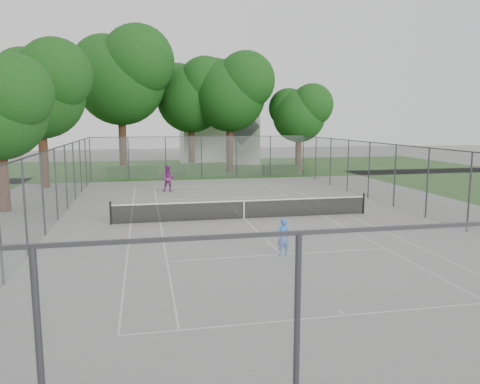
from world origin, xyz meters
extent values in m
plane|color=slate|center=(0.00, 0.00, 0.00)|extent=(120.00, 120.00, 0.00)
cube|color=#214D16|center=(0.00, 26.00, 0.00)|extent=(60.00, 20.00, 0.00)
cube|color=silver|center=(0.00, -11.88, 0.01)|extent=(10.97, 0.06, 0.01)
cube|color=silver|center=(0.00, 11.88, 0.01)|extent=(10.97, 0.06, 0.01)
cube|color=silver|center=(-5.49, 0.00, 0.01)|extent=(0.06, 23.77, 0.01)
cube|color=silver|center=(5.49, 0.00, 0.01)|extent=(0.06, 23.77, 0.01)
cube|color=silver|center=(-4.12, 0.00, 0.01)|extent=(0.06, 23.77, 0.01)
cube|color=silver|center=(4.12, 0.00, 0.01)|extent=(0.06, 23.77, 0.01)
cube|color=silver|center=(0.00, -6.40, 0.01)|extent=(8.23, 0.06, 0.01)
cube|color=silver|center=(0.00, 6.40, 0.01)|extent=(8.23, 0.06, 0.01)
cube|color=silver|center=(0.00, 0.00, 0.01)|extent=(0.06, 12.80, 0.01)
cube|color=silver|center=(0.00, -11.73, 0.01)|extent=(0.06, 0.30, 0.01)
cube|color=silver|center=(0.00, 11.73, 0.01)|extent=(0.06, 0.30, 0.01)
cylinder|color=black|center=(-6.39, 0.00, 0.55)|extent=(0.10, 0.10, 1.10)
cylinder|color=black|center=(6.39, 0.00, 0.55)|extent=(0.10, 0.10, 1.10)
cube|color=black|center=(0.00, 0.00, 0.45)|extent=(12.67, 0.01, 0.86)
cube|color=white|center=(0.00, 0.00, 0.91)|extent=(12.77, 0.03, 0.06)
cube|color=white|center=(0.00, 0.00, 0.44)|extent=(0.05, 0.02, 0.88)
cylinder|color=#38383D|center=(-9.00, 17.00, 1.75)|extent=(0.08, 0.08, 3.50)
cylinder|color=#38383D|center=(9.00, 17.00, 1.75)|extent=(0.08, 0.08, 3.50)
cube|color=slate|center=(0.00, 17.00, 1.75)|extent=(18.00, 0.02, 3.50)
cube|color=slate|center=(-9.00, 0.00, 1.75)|extent=(0.02, 34.00, 3.50)
cube|color=slate|center=(9.00, 0.00, 1.75)|extent=(0.02, 34.00, 3.50)
cube|color=#38383D|center=(0.00, 17.00, 3.50)|extent=(18.00, 0.05, 0.05)
cube|color=#38383D|center=(-9.00, 0.00, 3.50)|extent=(0.05, 34.00, 0.05)
cube|color=#38383D|center=(9.00, 0.00, 3.50)|extent=(0.05, 34.00, 0.05)
cylinder|color=#381F14|center=(-6.61, 21.76, 2.79)|extent=(0.69, 0.69, 5.58)
sphere|color=#0F380F|center=(-6.61, 21.76, 8.35)|extent=(7.93, 7.93, 7.93)
sphere|color=#0F380F|center=(-5.02, 20.57, 9.94)|extent=(6.35, 6.35, 6.35)
sphere|color=#0F380F|center=(-8.00, 22.75, 9.54)|extent=(5.95, 5.95, 5.95)
cylinder|color=#381F14|center=(-0.12, 24.11, 2.32)|extent=(0.65, 0.65, 4.64)
sphere|color=#0F380F|center=(-0.12, 24.11, 6.94)|extent=(6.59, 6.59, 6.59)
sphere|color=#0F380F|center=(1.20, 23.12, 8.26)|extent=(5.27, 5.27, 5.27)
sphere|color=#0F380F|center=(-1.27, 24.94, 7.93)|extent=(4.95, 4.95, 4.95)
cylinder|color=#381F14|center=(3.38, 22.23, 2.39)|extent=(0.65, 0.65, 4.78)
sphere|color=#0F380F|center=(3.38, 22.23, 7.16)|extent=(6.80, 6.80, 6.80)
sphere|color=#0F380F|center=(4.73, 21.21, 8.52)|extent=(5.44, 5.44, 5.44)
sphere|color=#0F380F|center=(2.19, 23.08, 8.18)|extent=(5.10, 5.10, 5.10)
cylinder|color=#381F14|center=(9.80, 20.68, 1.76)|extent=(0.60, 0.60, 3.52)
sphere|color=#0F380F|center=(9.80, 20.68, 5.27)|extent=(5.00, 5.00, 5.00)
sphere|color=#0F380F|center=(10.80, 19.93, 6.27)|extent=(4.00, 4.00, 4.00)
sphere|color=#0F380F|center=(8.93, 21.31, 6.02)|extent=(3.75, 3.75, 3.75)
cylinder|color=#381F14|center=(-11.90, 13.87, 2.24)|extent=(0.64, 0.64, 4.47)
sphere|color=#0F380F|center=(-11.90, 13.87, 6.70)|extent=(6.36, 6.36, 6.36)
sphere|color=#0F380F|center=(-10.62, 12.92, 7.97)|extent=(5.09, 5.09, 5.09)
sphere|color=#0F380F|center=(-13.01, 14.67, 7.65)|extent=(4.77, 4.77, 4.77)
cylinder|color=#381F14|center=(-12.17, 4.53, 1.75)|extent=(0.60, 0.60, 3.50)
sphere|color=#0F380F|center=(-11.17, 3.78, 6.23)|extent=(3.98, 3.98, 3.98)
cube|color=#1E4A17|center=(-5.81, 18.03, 0.51)|extent=(4.08, 1.22, 1.02)
cube|color=#1E4A17|center=(0.44, 18.33, 0.57)|extent=(3.63, 1.04, 1.14)
cube|color=#1E4A17|center=(7.15, 17.85, 0.46)|extent=(3.05, 1.12, 0.92)
cube|color=silver|center=(3.66, 31.05, 3.13)|extent=(8.36, 6.27, 6.27)
cube|color=#4A4A4F|center=(3.66, 31.05, 6.27)|extent=(8.27, 6.48, 8.27)
imported|color=blue|center=(0.03, -6.48, 0.68)|extent=(0.56, 0.42, 1.37)
imported|color=#822B78|center=(-3.16, 9.87, 0.90)|extent=(0.93, 0.76, 1.80)
camera|label=1|loc=(-4.80, -22.21, 4.83)|focal=35.00mm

